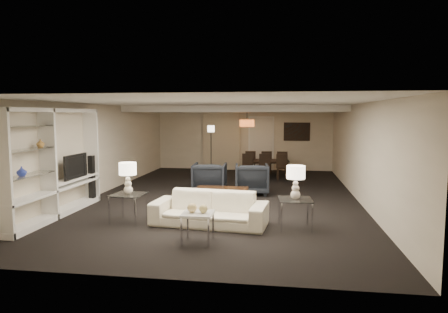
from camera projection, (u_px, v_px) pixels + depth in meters
name	position (u px, v px, depth m)	size (l,w,h in m)	color
floor	(224.00, 197.00, 10.81)	(11.00, 11.00, 0.00)	black
ceiling	(224.00, 104.00, 10.55)	(7.00, 11.00, 0.02)	silver
wall_back	(244.00, 139.00, 16.09)	(7.00, 0.02, 2.50)	beige
wall_front	(163.00, 188.00, 5.27)	(7.00, 0.02, 2.50)	beige
wall_left	(101.00, 149.00, 11.19)	(0.02, 11.00, 2.50)	beige
wall_right	(360.00, 153.00, 10.17)	(0.02, 11.00, 2.50)	beige
ceiling_soffit	(239.00, 109.00, 14.00)	(7.00, 4.00, 0.20)	silver
curtains	(222.00, 140.00, 16.15)	(1.50, 0.12, 2.40)	beige
door	(261.00, 144.00, 15.98)	(0.90, 0.05, 2.10)	silver
painting	(297.00, 132.00, 15.71)	(0.95, 0.04, 0.65)	#142D38
media_unit	(55.00, 163.00, 8.61)	(0.38, 3.40, 2.35)	white
pendant_light	(247.00, 123.00, 14.01)	(0.52, 0.52, 0.24)	#D8591E
sofa	(209.00, 209.00, 8.01)	(2.30, 0.90, 0.67)	beige
coffee_table	(221.00, 198.00, 9.60)	(1.26, 0.74, 0.45)	black
armchair_left	(210.00, 178.00, 11.33)	(0.91, 0.94, 0.85)	black
armchair_right	(252.00, 179.00, 11.16)	(0.91, 0.94, 0.85)	black
side_table_left	(129.00, 208.00, 8.26)	(0.63, 0.63, 0.59)	white
side_table_right	(295.00, 214.00, 7.77)	(0.63, 0.63, 0.59)	white
table_lamp_left	(128.00, 178.00, 8.20)	(0.36, 0.36, 0.65)	white
table_lamp_right	(296.00, 182.00, 7.70)	(0.36, 0.36, 0.65)	#F3E2CD
marble_table	(198.00, 228.00, 6.94)	(0.53, 0.53, 0.53)	white
gold_gourd_a	(192.00, 208.00, 6.91)	(0.17, 0.17, 0.17)	#EECB7E
gold_gourd_b	(203.00, 209.00, 6.89)	(0.15, 0.15, 0.15)	tan
television	(72.00, 166.00, 9.24)	(0.13, 0.97, 0.56)	black
vase_blue	(22.00, 171.00, 7.51)	(0.18, 0.18, 0.19)	#293AB1
vase_amber	(40.00, 143.00, 8.08)	(0.16, 0.16, 0.16)	#B5813C
floor_speaker	(92.00, 179.00, 10.05)	(0.13, 0.13, 1.20)	black
dining_table	(265.00, 168.00, 14.33)	(1.66, 0.93, 0.58)	black
chair_nl	(247.00, 167.00, 13.76)	(0.40, 0.40, 0.87)	black
chair_nm	(265.00, 167.00, 13.67)	(0.40, 0.40, 0.87)	black
chair_nr	(282.00, 167.00, 13.59)	(0.40, 0.40, 0.87)	black
chair_fl	(250.00, 162.00, 15.04)	(0.40, 0.40, 0.87)	black
chair_fm	(266.00, 162.00, 14.95)	(0.40, 0.40, 0.87)	black
chair_fr	(282.00, 163.00, 14.86)	(0.40, 0.40, 0.87)	black
floor_lamp	(211.00, 150.00, 14.89)	(0.26, 0.26, 1.82)	black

